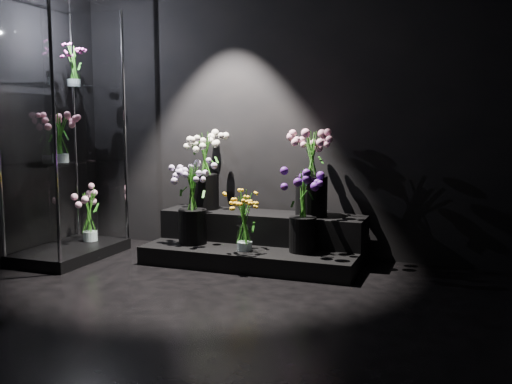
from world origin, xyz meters
The scene contains 12 objects.
floor centered at (0.00, 0.00, 0.00)m, with size 4.00×4.00×0.00m, color black.
wall_back centered at (0.00, 2.00, 1.40)m, with size 4.00×4.00×0.00m, color black.
display_riser centered at (-0.07, 1.63, 0.17)m, with size 1.83×0.81×0.41m.
display_case centered at (-1.68, 1.14, 1.11)m, with size 0.61×1.01×2.22m.
bouquet_orange_bells centered at (-0.08, 1.33, 0.41)m, with size 0.35×0.35×0.50m.
bouquet_lilac centered at (-0.60, 1.43, 0.56)m, with size 0.45×0.45×0.71m.
bouquet_purple centered at (0.39, 1.45, 0.54)m, with size 0.42×0.42×0.67m.
bouquet_cream_roses centered at (-0.64, 1.77, 0.82)m, with size 0.50×0.50×0.70m.
bouquet_pink_roses centered at (0.38, 1.74, 0.80)m, with size 0.36×0.36×0.71m.
bouquet_case_pink centered at (-1.62, 0.99, 1.08)m, with size 0.38×0.38×0.41m.
bouquet_case_magenta centered at (-1.70, 1.31, 1.70)m, with size 0.23×0.23×0.35m.
bouquet_case_base_pink centered at (-1.65, 1.40, 0.37)m, with size 0.33×0.33×0.50m.
Camera 1 is at (1.62, -2.96, 1.23)m, focal length 40.00 mm.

